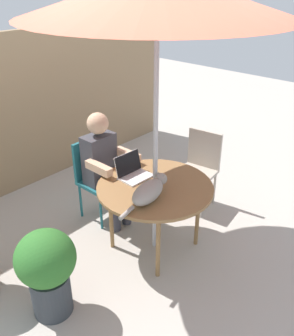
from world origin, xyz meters
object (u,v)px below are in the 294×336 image
(chair_empty, at_px, (200,163))
(potted_plant_near_fence, at_px, (47,268))
(laptop, at_px, (132,170))
(patio_table, at_px, (155,190))
(chair_occupied, at_px, (95,173))
(person_seated, at_px, (104,163))
(cat, at_px, (149,191))

(chair_empty, distance_m, potted_plant_near_fence, 2.11)
(laptop, xyz_separation_m, potted_plant_near_fence, (-1.16, -0.20, -0.32))
(patio_table, distance_m, laptop, 0.31)
(chair_empty, height_order, laptop, laptop)
(chair_occupied, xyz_separation_m, person_seated, (0.00, -0.16, 0.17))
(chair_occupied, bearing_deg, chair_empty, -37.60)
(laptop, bearing_deg, potted_plant_near_fence, -170.02)
(chair_empty, xyz_separation_m, cat, (-1.15, -0.25, 0.26))
(potted_plant_near_fence, bearing_deg, person_seated, 27.78)
(laptop, bearing_deg, person_seated, 88.74)
(patio_table, bearing_deg, chair_occupied, 90.00)
(chair_occupied, height_order, potted_plant_near_fence, chair_occupied)
(laptop, bearing_deg, chair_empty, -9.39)
(person_seated, relative_size, potted_plant_near_fence, 1.59)
(patio_table, height_order, chair_occupied, chair_occupied)
(chair_empty, relative_size, potted_plant_near_fence, 1.15)
(potted_plant_near_fence, bearing_deg, cat, -11.73)
(laptop, bearing_deg, chair_occupied, 89.09)
(chair_occupied, xyz_separation_m, laptop, (-0.01, -0.57, 0.24))
(chair_occupied, xyz_separation_m, cat, (-0.21, -0.97, 0.26))
(chair_empty, relative_size, laptop, 2.88)
(chair_empty, xyz_separation_m, person_seated, (-0.94, 0.57, 0.17))
(chair_empty, distance_m, person_seated, 1.11)
(patio_table, distance_m, person_seated, 0.70)
(person_seated, height_order, cat, person_seated)
(chair_empty, height_order, potted_plant_near_fence, chair_empty)
(chair_occupied, bearing_deg, person_seated, -90.00)
(patio_table, distance_m, potted_plant_near_fence, 1.19)
(laptop, height_order, potted_plant_near_fence, laptop)
(chair_empty, bearing_deg, potted_plant_near_fence, -178.74)
(chair_empty, height_order, cat, chair_empty)
(laptop, distance_m, potted_plant_near_fence, 1.22)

